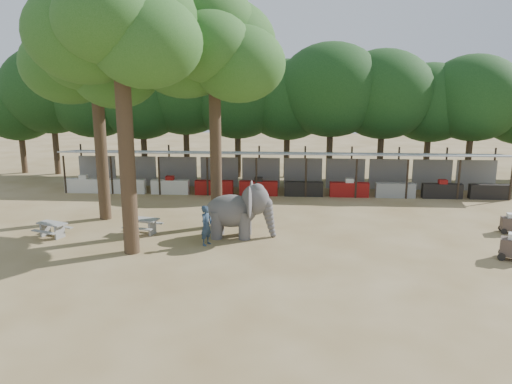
# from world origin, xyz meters

# --- Properties ---
(ground) EXTENTS (100.00, 100.00, 0.00)m
(ground) POSITION_xyz_m (0.00, 0.00, 0.00)
(ground) COLOR brown
(ground) RESTS_ON ground
(vendor_stalls) EXTENTS (28.00, 2.99, 2.80)m
(vendor_stalls) POSITION_xyz_m (-0.00, 13.84, 1.18)
(vendor_stalls) COLOR #979A9E
(vendor_stalls) RESTS_ON ground
(yard_tree_left) EXTENTS (7.10, 6.90, 11.02)m
(yard_tree_left) POSITION_xyz_m (-9.13, 7.19, 8.20)
(yard_tree_left) COLOR #332316
(yard_tree_left) RESTS_ON ground
(yard_tree_center) EXTENTS (7.10, 6.90, 12.04)m
(yard_tree_center) POSITION_xyz_m (-6.13, 2.19, 9.21)
(yard_tree_center) COLOR #332316
(yard_tree_center) RESTS_ON ground
(yard_tree_back) EXTENTS (7.10, 6.90, 11.36)m
(yard_tree_back) POSITION_xyz_m (-3.13, 6.19, 8.54)
(yard_tree_back) COLOR #332316
(yard_tree_back) RESTS_ON ground
(backdrop_trees) EXTENTS (46.46, 5.95, 8.33)m
(backdrop_trees) POSITION_xyz_m (0.00, 19.00, 5.51)
(backdrop_trees) COLOR #332316
(backdrop_trees) RESTS_ON ground
(elephant) EXTENTS (3.26, 2.51, 2.51)m
(elephant) POSITION_xyz_m (-1.72, 4.47, 1.26)
(elephant) COLOR #494647
(elephant) RESTS_ON ground
(handler) EXTENTS (0.65, 0.75, 1.77)m
(handler) POSITION_xyz_m (-3.04, 3.20, 0.88)
(handler) COLOR #26384C
(handler) RESTS_ON ground
(picnic_table_near) EXTENTS (1.72, 1.64, 0.68)m
(picnic_table_near) POSITION_xyz_m (-10.29, 3.79, 0.44)
(picnic_table_near) COLOR gray
(picnic_table_near) RESTS_ON ground
(picnic_table_far) EXTENTS (1.73, 1.62, 0.73)m
(picnic_table_far) POSITION_xyz_m (-6.29, 4.58, 0.48)
(picnic_table_far) COLOR gray
(picnic_table_far) RESTS_ON ground
(cart_back) EXTENTS (1.05, 0.77, 0.95)m
(cart_back) POSITION_xyz_m (11.00, 5.92, 0.47)
(cart_back) COLOR #3D3029
(cart_back) RESTS_ON ground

